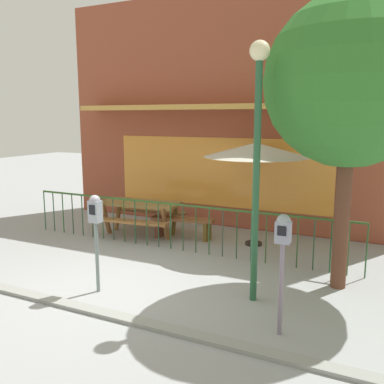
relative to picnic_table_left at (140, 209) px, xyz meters
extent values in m
plane|color=#949798|center=(1.29, -2.77, -0.61)|extent=(40.00, 40.00, 0.00)
cube|color=#5A201A|center=(1.29, 1.81, -0.61)|extent=(8.54, 0.54, 0.01)
cube|color=#974730|center=(1.29, 1.81, 2.20)|extent=(8.54, 0.50, 5.62)
cube|color=orange|center=(1.29, 1.55, 0.74)|extent=(5.55, 0.02, 1.70)
cube|color=gold|center=(1.29, 1.21, 2.31)|extent=(7.26, 0.71, 0.12)
cube|color=#2B4F1E|center=(1.29, -0.65, 0.34)|extent=(7.17, 0.04, 0.04)
cylinder|color=#1D502E|center=(-2.30, -0.65, -0.14)|extent=(0.02, 0.02, 0.95)
cylinder|color=#225032|center=(-2.01, -0.65, -0.14)|extent=(0.02, 0.02, 0.95)
cylinder|color=#1C5021|center=(-1.72, -0.65, -0.14)|extent=(0.02, 0.02, 0.95)
cylinder|color=#26462B|center=(-1.44, -0.65, -0.14)|extent=(0.02, 0.02, 0.95)
cylinder|color=#1A4726|center=(-1.15, -0.65, -0.14)|extent=(0.02, 0.02, 0.95)
cylinder|color=#264227|center=(-0.86, -0.65, -0.14)|extent=(0.02, 0.02, 0.95)
cylinder|color=#214F23|center=(-0.58, -0.65, -0.14)|extent=(0.02, 0.02, 0.95)
cylinder|color=#2A432F|center=(-0.29, -0.65, -0.14)|extent=(0.02, 0.02, 0.95)
cylinder|color=#2B4A1F|center=(0.00, -0.65, -0.14)|extent=(0.02, 0.02, 0.95)
cylinder|color=#1A512F|center=(0.28, -0.65, -0.14)|extent=(0.02, 0.02, 0.95)
cylinder|color=#255029|center=(0.57, -0.65, -0.14)|extent=(0.02, 0.02, 0.95)
cylinder|color=#254730|center=(0.86, -0.65, -0.14)|extent=(0.02, 0.02, 0.95)
cylinder|color=#1E4D26|center=(1.15, -0.65, -0.14)|extent=(0.02, 0.02, 0.95)
cylinder|color=#244328|center=(1.43, -0.65, -0.14)|extent=(0.02, 0.02, 0.95)
cylinder|color=#214622|center=(1.72, -0.65, -0.14)|extent=(0.02, 0.02, 0.95)
cylinder|color=#244F28|center=(2.01, -0.65, -0.14)|extent=(0.02, 0.02, 0.95)
cylinder|color=#2D4032|center=(2.29, -0.65, -0.14)|extent=(0.02, 0.02, 0.95)
cylinder|color=#224724|center=(2.58, -0.65, -0.14)|extent=(0.02, 0.02, 0.95)
cylinder|color=#2B412C|center=(2.87, -0.65, -0.14)|extent=(0.02, 0.02, 0.95)
cylinder|color=#2A4C23|center=(3.15, -0.65, -0.14)|extent=(0.02, 0.02, 0.95)
cylinder|color=#22472E|center=(3.44, -0.65, -0.14)|extent=(0.02, 0.02, 0.95)
cylinder|color=#284920|center=(3.73, -0.65, -0.14)|extent=(0.02, 0.02, 0.95)
cylinder|color=#1F412B|center=(4.01, -0.65, -0.14)|extent=(0.02, 0.02, 0.95)
cylinder|color=#1A4522|center=(4.30, -0.65, -0.14)|extent=(0.02, 0.02, 0.95)
cylinder|color=#264A21|center=(4.59, -0.65, -0.14)|extent=(0.02, 0.02, 0.95)
cylinder|color=#1F4D22|center=(4.88, -0.65, -0.14)|extent=(0.02, 0.02, 0.95)
cube|color=olive|center=(0.00, 0.00, 0.13)|extent=(1.87, 0.95, 0.07)
cube|color=#926032|center=(0.06, -0.55, -0.17)|extent=(1.82, 0.45, 0.05)
cube|color=brown|center=(-0.06, 0.55, -0.17)|extent=(1.82, 0.45, 0.05)
cube|color=brown|center=(-0.70, -0.36, -0.24)|extent=(0.11, 0.35, 0.78)
cube|color=brown|center=(-0.76, 0.20, -0.24)|extent=(0.11, 0.35, 0.78)
cube|color=brown|center=(0.76, -0.20, -0.24)|extent=(0.11, 0.35, 0.78)
cube|color=brown|center=(0.70, 0.36, -0.24)|extent=(0.11, 0.35, 0.78)
cylinder|color=black|center=(2.61, 0.37, -0.59)|extent=(0.36, 0.36, 0.05)
cylinder|color=#B1AEAA|center=(2.61, 0.37, 0.45)|extent=(0.04, 0.04, 2.12)
cone|color=beige|center=(2.61, 0.37, 1.42)|extent=(2.17, 2.17, 0.29)
cube|color=brown|center=(1.04, 0.11, -0.16)|extent=(1.44, 0.58, 0.06)
cube|color=brown|center=(0.49, 0.00, -0.39)|extent=(0.08, 0.29, 0.45)
cube|color=brown|center=(1.59, 0.21, -0.39)|extent=(0.08, 0.29, 0.45)
cylinder|color=slate|center=(1.15, -3.03, -0.06)|extent=(0.06, 0.06, 1.11)
cube|color=#8E96A1|center=(1.15, -3.03, 0.67)|extent=(0.18, 0.14, 0.34)
sphere|color=gray|center=(1.15, -3.03, 0.84)|extent=(0.17, 0.17, 0.17)
cube|color=black|center=(1.15, -3.11, 0.71)|extent=(0.11, 0.01, 0.15)
cylinder|color=slate|center=(4.03, -3.11, -0.02)|extent=(0.06, 0.06, 1.19)
cube|color=gray|center=(4.03, -3.11, 0.71)|extent=(0.18, 0.14, 0.27)
sphere|color=gray|center=(4.03, -3.11, 0.85)|extent=(0.17, 0.17, 0.17)
cube|color=black|center=(4.03, -3.18, 0.74)|extent=(0.11, 0.01, 0.12)
cylinder|color=brown|center=(4.51, -1.23, 0.64)|extent=(0.24, 0.24, 2.50)
sphere|color=#31722A|center=(4.51, -1.23, 2.60)|extent=(2.56, 2.56, 2.56)
cylinder|color=#245433|center=(3.42, -2.28, 1.11)|extent=(0.10, 0.10, 3.44)
sphere|color=beige|center=(3.42, -2.28, 2.95)|extent=(0.28, 0.28, 0.28)
cube|color=gray|center=(1.29, -3.65, -0.61)|extent=(11.96, 0.20, 0.11)
camera|label=1|loc=(5.13, -7.94, 2.06)|focal=39.02mm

